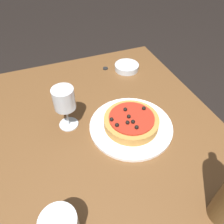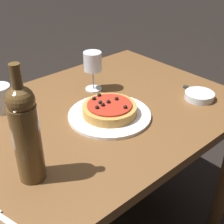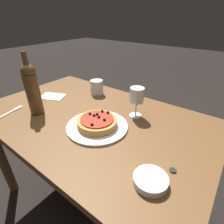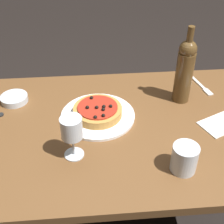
% 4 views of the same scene
% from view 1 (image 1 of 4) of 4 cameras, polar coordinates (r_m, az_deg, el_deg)
% --- Properties ---
extents(dining_table, '(1.26, 0.79, 0.72)m').
position_cam_1_polar(dining_table, '(0.80, 3.32, -14.72)').
color(dining_table, brown).
rests_on(dining_table, ground_plane).
extents(dinner_plate, '(0.30, 0.30, 0.01)m').
position_cam_1_polar(dinner_plate, '(0.79, 4.96, -3.67)').
color(dinner_plate, white).
rests_on(dinner_plate, dining_table).
extents(pizza, '(0.19, 0.19, 0.05)m').
position_cam_1_polar(pizza, '(0.77, 5.06, -2.42)').
color(pizza, '#BC843D').
rests_on(pizza, dinner_plate).
extents(wine_glass, '(0.07, 0.07, 0.16)m').
position_cam_1_polar(wine_glass, '(0.74, -12.39, 2.99)').
color(wine_glass, silver).
rests_on(wine_glass, dining_table).
extents(side_bowl, '(0.12, 0.12, 0.03)m').
position_cam_1_polar(side_bowl, '(1.08, 3.86, 11.64)').
color(side_bowl, silver).
rests_on(side_bowl, dining_table).
extents(bottle_cap, '(0.02, 0.02, 0.01)m').
position_cam_1_polar(bottle_cap, '(1.09, -1.73, 11.31)').
color(bottle_cap, black).
rests_on(bottle_cap, dining_table).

